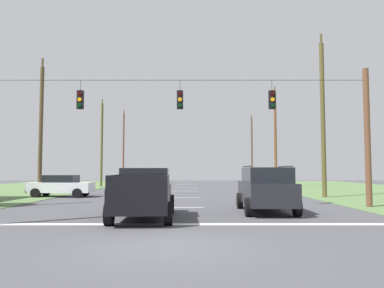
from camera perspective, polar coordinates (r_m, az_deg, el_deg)
The scene contains 17 objects.
ground_plane at distance 9.90m, azimuth -4.02°, elevation -14.75°, with size 120.00×120.00×0.00m, color #47474C.
stop_bar_stripe at distance 13.68m, azimuth -2.86°, elevation -11.69°, with size 16.13×0.45×0.01m, color white.
lane_dash_0 at distance 19.63m, azimuth -1.97°, elevation -9.30°, with size 0.15×2.50×0.01m, color white.
lane_dash_1 at distance 26.49m, azimuth -1.44°, elevation -7.88°, with size 0.15×2.50×0.01m, color white.
lane_dash_2 at distance 34.68m, azimuth -1.09°, elevation -6.92°, with size 0.15×2.50×0.01m, color white.
lane_dash_3 at distance 40.92m, azimuth -0.92°, elevation -6.45°, with size 0.15×2.50×0.01m, color white.
lane_dash_4 at distance 49.79m, azimuth -0.74°, elevation -5.99°, with size 0.15×2.50×0.01m, color white.
overhead_signal_span at distance 19.72m, azimuth -2.06°, elevation 1.93°, with size 19.58×0.31×7.08m.
pickup_truck at distance 15.32m, azimuth -7.02°, elevation -7.20°, with size 2.42×5.46×1.95m.
suv_black at distance 17.64m, azimuth 10.82°, elevation -6.41°, with size 2.27×4.83×2.05m.
distant_car_crossing_white at distance 28.60m, azimuth -18.63°, elevation -5.81°, with size 4.34×2.10×1.52m.
utility_pole_mid_right at distance 28.19m, azimuth 18.72°, elevation 3.75°, with size 0.31×1.78×11.36m.
utility_pole_far_right at distance 43.54m, azimuth 12.20°, elevation 1.14°, with size 0.29×1.93×11.09m.
utility_pole_near_left at distance 60.98m, azimuth 8.82°, elevation -0.68°, with size 0.28×1.54×10.56m.
utility_pole_far_left at distance 29.21m, azimuth -21.29°, elevation 2.34°, with size 0.28×1.74×9.79m.
utility_pole_distant_right at distance 45.39m, azimuth -13.09°, elevation 0.26°, with size 0.27×1.61×10.03m.
utility_pole_distant_left at distance 61.23m, azimuth -10.01°, elevation -0.34°, with size 0.27×1.56×11.27m.
Camera 1 is at (0.68, -9.69, 1.88)m, focal length 36.28 mm.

